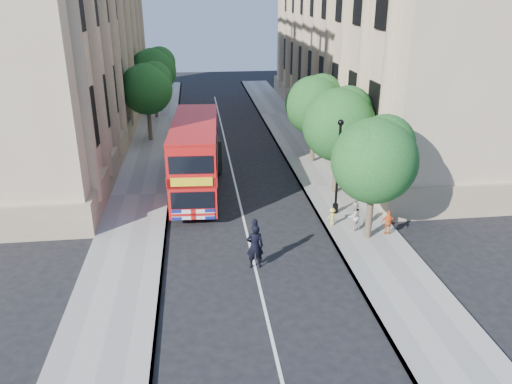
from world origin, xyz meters
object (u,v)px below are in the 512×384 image
object	(u,v)px
box_van	(202,148)
woman_pedestrian	(354,216)
police_constable	(255,246)
double_decker_bus	(196,155)
lamp_post	(338,171)

from	to	relation	value
box_van	woman_pedestrian	xyz separation A→B (m)	(7.30, -11.05, -0.53)
woman_pedestrian	police_constable	bearing A→B (deg)	3.55
double_decker_bus	box_van	xyz separation A→B (m)	(0.42, 4.88, -1.00)
police_constable	woman_pedestrian	xyz separation A→B (m)	(5.32, 2.82, -0.15)
police_constable	woman_pedestrian	world-z (taller)	police_constable
double_decker_bus	police_constable	distance (m)	9.40
double_decker_bus	woman_pedestrian	distance (m)	9.99
double_decker_bus	police_constable	xyz separation A→B (m)	(2.39, -8.98, -1.38)
lamp_post	box_van	bearing A→B (deg)	128.17
lamp_post	double_decker_bus	size ratio (longest dim) A/B	0.54
box_van	police_constable	world-z (taller)	box_van
double_decker_bus	box_van	world-z (taller)	double_decker_bus
lamp_post	double_decker_bus	xyz separation A→B (m)	(-7.39, 3.98, -0.11)
police_constable	woman_pedestrian	distance (m)	6.02
double_decker_bus	woman_pedestrian	xyz separation A→B (m)	(7.71, -6.17, -1.53)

